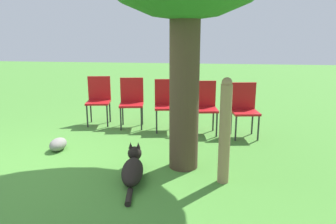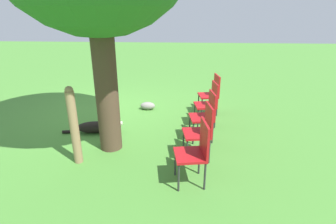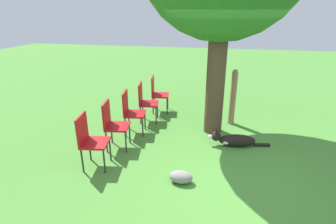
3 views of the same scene
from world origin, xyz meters
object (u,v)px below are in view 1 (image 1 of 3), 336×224
object	(u,v)px
red_chair_2	(167,101)
red_chair_4	(244,106)
fence_post	(225,131)
red_chair_1	(132,99)
dog	(133,169)
red_chair_3	(204,104)
red_chair_0	(99,97)

from	to	relation	value
red_chair_2	red_chair_4	distance (m)	1.39
fence_post	red_chair_1	world-z (taller)	fence_post
fence_post	red_chair_2	distance (m)	2.33
dog	red_chair_3	world-z (taller)	red_chair_3
red_chair_2	dog	bearing A→B (deg)	-13.15
fence_post	red_chair_3	world-z (taller)	fence_post
fence_post	red_chair_2	world-z (taller)	fence_post
red_chair_1	red_chair_3	distance (m)	1.39
red_chair_0	red_chair_3	xyz separation A→B (m)	(0.35, 2.06, 0.00)
red_chair_0	red_chair_4	size ratio (longest dim) A/B	1.00
red_chair_0	red_chair_1	size ratio (longest dim) A/B	1.00
dog	red_chair_0	world-z (taller)	red_chair_0
red_chair_4	red_chair_3	bearing A→B (deg)	-108.65
dog	red_chair_1	xyz separation A→B (m)	(-2.26, -0.54, 0.41)
dog	fence_post	size ratio (longest dim) A/B	0.94
red_chair_2	red_chair_4	size ratio (longest dim) A/B	1.00
dog	fence_post	xyz separation A→B (m)	(-0.03, 1.11, 0.52)
red_chair_1	red_chair_3	world-z (taller)	same
dog	fence_post	world-z (taller)	fence_post
dog	red_chair_2	world-z (taller)	red_chair_2
red_chair_2	red_chair_3	xyz separation A→B (m)	(0.12, 0.69, 0.00)
red_chair_0	red_chair_2	bearing A→B (deg)	71.35
red_chair_0	red_chair_3	distance (m)	2.09
red_chair_4	red_chair_1	bearing A→B (deg)	-108.65
red_chair_3	fence_post	bearing A→B (deg)	-1.24
red_chair_1	red_chair_3	xyz separation A→B (m)	(0.23, 1.37, 0.00)
red_chair_3	red_chair_4	bearing A→B (deg)	71.35
red_chair_0	red_chair_3	world-z (taller)	same
dog	fence_post	bearing A→B (deg)	-97.23
red_chair_2	red_chair_0	bearing A→B (deg)	-108.65
fence_post	red_chair_4	size ratio (longest dim) A/B	1.38
red_chair_3	red_chair_0	bearing A→B (deg)	-108.65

